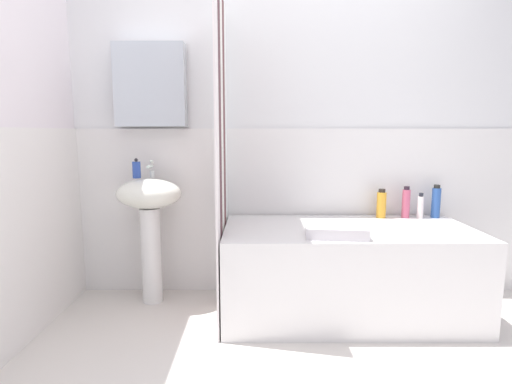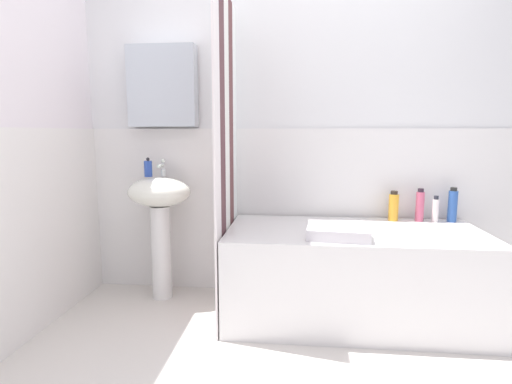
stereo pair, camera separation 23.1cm
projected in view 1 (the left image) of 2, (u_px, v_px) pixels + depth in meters
name	position (u px, v px, depth m)	size (l,w,h in m)	color
wall_back_tiled	(285.00, 137.00, 2.90)	(3.60, 0.18, 2.40)	silver
sink	(151.00, 213.00, 2.74)	(0.44, 0.34, 0.86)	silver
faucet	(153.00, 169.00, 2.78)	(0.03, 0.12, 0.12)	silver
soap_dispenser	(138.00, 169.00, 2.76)	(0.06, 0.06, 0.14)	#2B49A6
bathtub	(348.00, 271.00, 2.60)	(1.57, 0.76, 0.58)	silver
shower_curtain	(223.00, 161.00, 2.50)	(0.01, 0.76, 2.00)	white
shampoo_bottle	(438.00, 202.00, 2.83)	(0.06, 0.06, 0.23)	#2D56A5
conditioner_bottle	(422.00, 206.00, 2.82)	(0.04, 0.04, 0.18)	white
lotion_bottle	(408.00, 203.00, 2.83)	(0.05, 0.05, 0.22)	#C85473
body_wash_bottle	(383.00, 204.00, 2.84)	(0.07, 0.07, 0.20)	gold
towel_folded	(338.00, 232.00, 2.32)	(0.35, 0.19, 0.06)	silver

